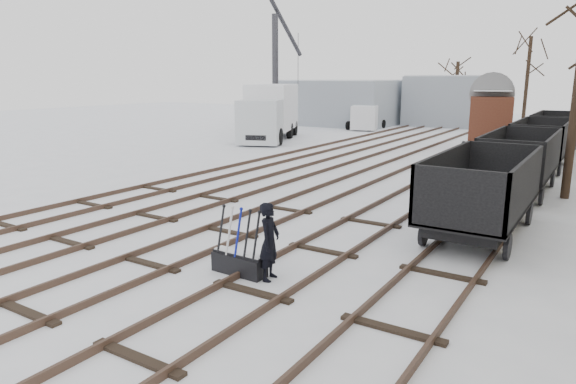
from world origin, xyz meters
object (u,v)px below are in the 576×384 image
(ground_frame, at_px, (239,262))
(worker, at_px, (269,242))
(panel_van, at_px, (366,117))
(freight_wagon_a, at_px, (481,204))
(box_van_wagon, at_px, (490,116))
(crane, at_px, (277,98))
(lorry, at_px, (269,112))

(ground_frame, relative_size, worker, 0.87)
(ground_frame, distance_m, panel_van, 33.94)
(freight_wagon_a, bearing_deg, ground_frame, -123.11)
(freight_wagon_a, height_order, panel_van, freight_wagon_a)
(worker, relative_size, box_van_wagon, 0.33)
(ground_frame, xyz_separation_m, crane, (-16.49, 26.46, 2.43))
(box_van_wagon, xyz_separation_m, lorry, (-14.10, -2.61, -0.11))
(worker, height_order, crane, crane)
(lorry, bearing_deg, crane, 96.03)
(ground_frame, relative_size, crane, 0.14)
(lorry, relative_size, crane, 0.85)
(box_van_wagon, bearing_deg, lorry, 177.68)
(freight_wagon_a, height_order, box_van_wagon, box_van_wagon)
(lorry, height_order, panel_van, lorry)
(freight_wagon_a, relative_size, box_van_wagon, 1.09)
(worker, height_order, panel_van, panel_van)
(ground_frame, height_order, panel_van, panel_van)
(worker, bearing_deg, box_van_wagon, -10.96)
(freight_wagon_a, bearing_deg, crane, 134.73)
(ground_frame, bearing_deg, freight_wagon_a, 58.71)
(freight_wagon_a, relative_size, lorry, 0.63)
(ground_frame, height_order, worker, worker)
(panel_van, distance_m, crane, 7.93)
(panel_van, bearing_deg, ground_frame, -87.18)
(ground_frame, height_order, lorry, lorry)
(ground_frame, xyz_separation_m, freight_wagon_a, (3.86, 5.92, 0.59))
(freight_wagon_a, height_order, crane, crane)
(ground_frame, height_order, crane, crane)
(ground_frame, distance_m, freight_wagon_a, 7.10)
(worker, distance_m, crane, 31.55)
(panel_van, bearing_deg, freight_wagon_a, -76.49)
(freight_wagon_a, distance_m, lorry, 23.32)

